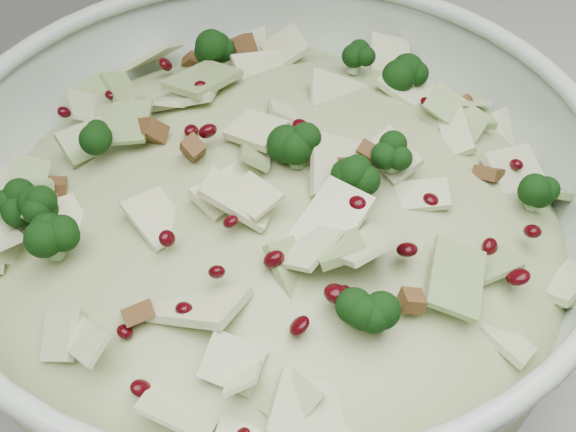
# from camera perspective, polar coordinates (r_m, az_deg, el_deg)

# --- Properties ---
(counter) EXTENTS (3.60, 0.60, 0.90)m
(counter) POSITION_cam_1_polar(r_m,az_deg,el_deg) (1.10, 9.22, -11.53)
(counter) COLOR #B4B5B0
(counter) RESTS_ON floor
(mixing_bowl) EXTENTS (0.49, 0.49, 0.16)m
(mixing_bowl) POSITION_cam_1_polar(r_m,az_deg,el_deg) (0.51, -1.11, -1.60)
(mixing_bowl) COLOR #B3C5B5
(mixing_bowl) RESTS_ON counter
(salad) EXTENTS (0.51, 0.51, 0.16)m
(salad) POSITION_cam_1_polar(r_m,az_deg,el_deg) (0.49, -1.15, 0.47)
(salad) COLOR #A2AE77
(salad) RESTS_ON mixing_bowl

